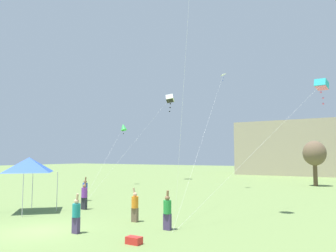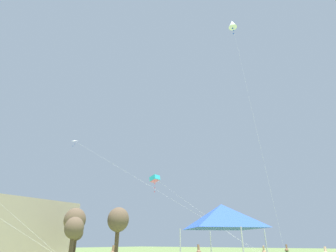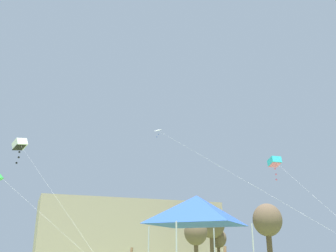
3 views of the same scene
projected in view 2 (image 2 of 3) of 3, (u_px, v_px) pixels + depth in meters
tree_far_left at (74, 228)px, 38.98m from camera, size 2.82×2.82×5.70m
tree_far_right at (118, 220)px, 55.30m from camera, size 4.49×4.49×9.07m
tree_far_centre at (76, 233)px, 53.95m from camera, size 2.71×2.71×5.47m
tree_near_right at (75, 221)px, 52.63m from camera, size 4.27×4.27×8.62m
festival_tent at (222, 216)px, 11.46m from camera, size 2.97×2.97×3.69m
kite_white_diamond_0 at (232, 24)px, 30.83m from camera, size 1.48×2.65×26.22m
kite_cyan_box_1 at (155, 179)px, 36.04m from camera, size 6.03×17.57×10.64m
kite_white_delta_3 at (78, 143)px, 31.04m from camera, size 5.87×21.66×13.49m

